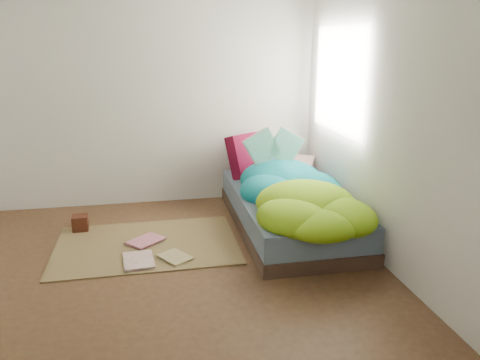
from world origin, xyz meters
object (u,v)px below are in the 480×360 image
object	(u,v)px
wooden_box	(80,223)
floor_book_b	(137,238)
bed	(289,211)
open_book	(275,137)
pillow_magenta	(249,155)
floor_book_a	(123,263)

from	to	relation	value
wooden_box	floor_book_b	bearing A→B (deg)	-32.46
bed	open_book	distance (m)	0.75
pillow_magenta	floor_book_b	bearing A→B (deg)	-179.07
pillow_magenta	wooden_box	size ratio (longest dim) A/B	3.22
open_book	floor_book_b	xyz separation A→B (m)	(-1.39, -0.39, -0.81)
open_book	floor_book_b	world-z (taller)	open_book
floor_book_a	bed	bearing A→B (deg)	14.21
pillow_magenta	open_book	world-z (taller)	open_book
pillow_magenta	floor_book_a	xyz separation A→B (m)	(-1.31, -1.24, -0.55)
bed	wooden_box	world-z (taller)	bed
wooden_box	floor_book_a	size ratio (longest dim) A/B	0.43
wooden_box	floor_book_b	distance (m)	0.64
bed	floor_book_b	bearing A→B (deg)	-177.85
floor_book_b	open_book	bearing A→B (deg)	64.34
wooden_box	floor_book_b	xyz separation A→B (m)	(0.54, -0.34, -0.06)
bed	pillow_magenta	size ratio (longest dim) A/B	4.31
bed	pillow_magenta	distance (m)	0.85
pillow_magenta	open_book	xyz separation A→B (m)	(0.18, -0.37, 0.26)
floor_book_a	floor_book_b	size ratio (longest dim) A/B	1.10
wooden_box	floor_book_b	size ratio (longest dim) A/B	0.48
wooden_box	floor_book_a	distance (m)	0.93
floor_book_a	floor_book_b	bearing A→B (deg)	72.78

